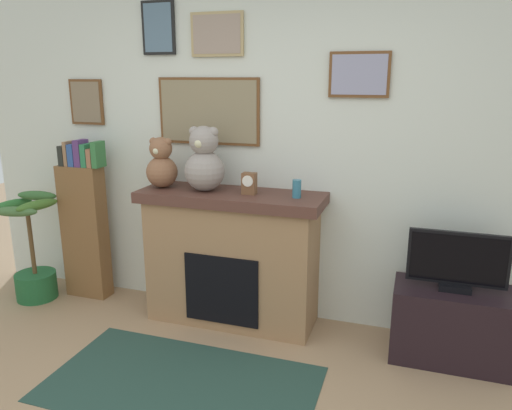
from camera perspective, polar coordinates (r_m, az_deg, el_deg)
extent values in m
cube|color=silver|center=(3.79, 1.74, 6.13)|extent=(5.20, 0.12, 2.60)
cube|color=brown|center=(3.85, -5.56, 10.81)|extent=(0.83, 0.02, 0.51)
cube|color=#88795A|center=(3.84, -5.63, 10.80)|extent=(0.79, 0.00, 0.47)
cube|color=tan|center=(3.82, -4.56, 19.22)|extent=(0.41, 0.02, 0.32)
cube|color=gray|center=(3.81, -4.63, 19.23)|extent=(0.37, 0.00, 0.28)
cube|color=brown|center=(4.41, -19.12, 11.26)|extent=(0.31, 0.02, 0.37)
cube|color=#816E54|center=(4.40, -19.21, 11.25)|extent=(0.27, 0.00, 0.33)
cube|color=black|center=(4.03, -11.29, 19.59)|extent=(0.27, 0.02, 0.39)
cube|color=slate|center=(4.02, -11.37, 19.59)|extent=(0.23, 0.00, 0.35)
cube|color=brown|center=(3.54, 11.93, 14.64)|extent=(0.41, 0.02, 0.31)
cube|color=#9393AF|center=(3.53, 11.91, 14.64)|extent=(0.37, 0.00, 0.27)
cube|color=#9B724D|center=(3.81, -2.78, -6.67)|extent=(1.27, 0.45, 0.96)
cube|color=#533128|center=(3.65, -2.88, 0.92)|extent=(1.39, 0.51, 0.08)
cube|color=black|center=(3.66, -4.07, -9.89)|extent=(0.57, 0.02, 0.53)
cube|color=brown|center=(4.45, -19.30, -3.00)|extent=(0.38, 0.16, 1.15)
cube|color=black|center=(4.38, -21.33, 5.42)|extent=(0.05, 0.13, 0.16)
cube|color=#906949|center=(4.35, -20.87, 5.64)|extent=(0.03, 0.13, 0.20)
cube|color=#2D5094|center=(4.32, -20.34, 5.50)|extent=(0.06, 0.13, 0.18)
cube|color=#56326C|center=(4.28, -19.69, 5.72)|extent=(0.06, 0.13, 0.22)
cube|color=#2A7648|center=(4.24, -19.02, 5.51)|extent=(0.05, 0.13, 0.19)
cube|color=#9C6347|center=(4.21, -18.44, 5.25)|extent=(0.04, 0.13, 0.15)
cube|color=#32713B|center=(4.18, -17.90, 5.63)|extent=(0.05, 0.13, 0.21)
cylinder|color=#1E592D|center=(4.70, -24.20, -8.54)|extent=(0.34, 0.34, 0.23)
cylinder|color=brown|center=(4.56, -24.74, -3.76)|extent=(0.04, 0.04, 0.60)
ellipsoid|color=#406C28|center=(4.33, -24.12, -0.01)|extent=(0.20, 0.37, 0.08)
ellipsoid|color=#376531|center=(4.59, -24.15, 1.02)|extent=(0.37, 0.15, 0.08)
ellipsoid|color=#307232|center=(4.67, -26.53, 0.06)|extent=(0.19, 0.37, 0.08)
ellipsoid|color=#426836|center=(4.32, -26.25, -0.69)|extent=(0.37, 0.19, 0.08)
cube|color=black|center=(3.62, 21.69, -12.81)|extent=(0.76, 0.40, 0.51)
cube|color=black|center=(3.51, 22.12, -8.81)|extent=(0.20, 0.14, 0.04)
cube|color=black|center=(3.44, 22.44, -5.77)|extent=(0.62, 0.03, 0.36)
cube|color=black|center=(3.42, 22.46, -5.86)|extent=(0.58, 0.00, 0.32)
cube|color=#264238|center=(3.30, -8.69, -19.85)|extent=(1.69, 0.92, 0.01)
cylinder|color=teal|center=(3.46, 4.77, 1.89)|extent=(0.06, 0.06, 0.13)
cube|color=brown|center=(3.56, -0.79, 2.52)|extent=(0.10, 0.07, 0.16)
cylinder|color=white|center=(3.51, -1.00, 2.79)|extent=(0.08, 0.01, 0.08)
sphere|color=brown|center=(3.83, -10.90, 3.80)|extent=(0.24, 0.24, 0.24)
sphere|color=brown|center=(3.81, -11.03, 6.47)|extent=(0.17, 0.17, 0.17)
sphere|color=brown|center=(3.83, -11.87, 7.27)|extent=(0.06, 0.06, 0.06)
sphere|color=brown|center=(3.77, -10.26, 7.23)|extent=(0.06, 0.06, 0.06)
sphere|color=beige|center=(3.75, -11.54, 6.19)|extent=(0.05, 0.05, 0.05)
sphere|color=gray|center=(3.67, -6.00, 3.97)|extent=(0.30, 0.30, 0.30)
sphere|color=gray|center=(3.63, -6.10, 7.47)|extent=(0.22, 0.22, 0.22)
sphere|color=gray|center=(3.66, -7.22, 8.51)|extent=(0.08, 0.08, 0.08)
sphere|color=gray|center=(3.60, -5.01, 8.46)|extent=(0.08, 0.08, 0.08)
sphere|color=beige|center=(3.56, -6.67, 7.12)|extent=(0.06, 0.06, 0.06)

